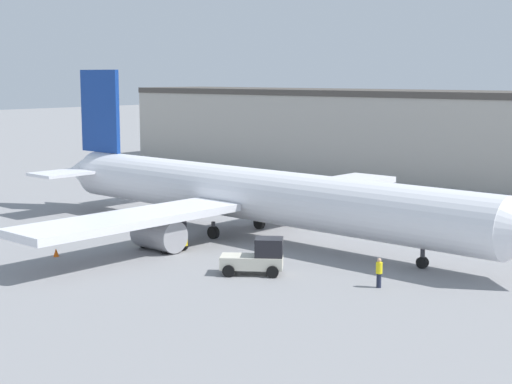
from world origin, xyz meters
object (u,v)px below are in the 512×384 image
baggage_tug (257,258)px  airplane (245,194)px  safety_cone_near (56,252)px  belt_loader_truck (166,233)px  ground_crew_worker (379,272)px

baggage_tug → airplane: bearing=99.3°
airplane → safety_cone_near: airplane is taller
airplane → baggage_tug: size_ratio=11.68×
airplane → belt_loader_truck: size_ratio=12.72×
ground_crew_worker → belt_loader_truck: size_ratio=0.47×
ground_crew_worker → baggage_tug: 7.17m
belt_loader_truck → safety_cone_near: bearing=-116.4°
baggage_tug → belt_loader_truck: bearing=137.9°
belt_loader_truck → safety_cone_near: 7.07m
belt_loader_truck → safety_cone_near: size_ratio=6.34×
airplane → belt_loader_truck: (-0.82, -6.95, -1.91)m
belt_loader_truck → airplane: bearing=90.0°
ground_crew_worker → safety_cone_near: size_ratio=2.97×
airplane → baggage_tug: airplane is taller
airplane → ground_crew_worker: bearing=-19.7°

